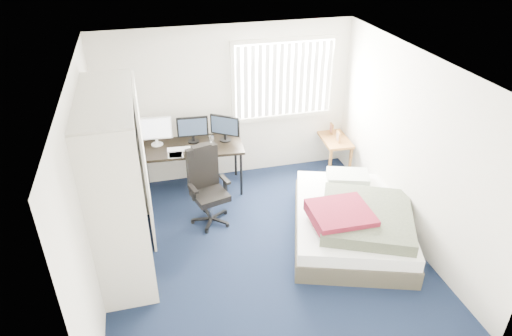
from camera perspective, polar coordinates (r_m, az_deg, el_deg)
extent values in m
plane|color=black|center=(6.19, 0.79, -10.10)|extent=(4.20, 4.20, 0.00)
plane|color=silver|center=(7.31, -3.50, 7.96)|extent=(4.00, 0.00, 4.00)
plane|color=silver|center=(3.90, 9.34, -15.19)|extent=(4.00, 0.00, 4.00)
plane|color=silver|center=(5.37, -20.19, -2.71)|extent=(0.00, 4.20, 4.20)
plane|color=silver|center=(6.25, 18.89, 2.26)|extent=(0.00, 4.20, 4.20)
plane|color=white|center=(4.96, 0.99, 12.55)|extent=(4.20, 4.20, 0.00)
cube|color=white|center=(7.38, 3.44, 11.08)|extent=(1.60, 0.02, 1.20)
cube|color=beige|center=(7.18, 3.67, 15.76)|extent=(1.72, 0.06, 0.06)
cube|color=beige|center=(7.59, 3.36, 6.50)|extent=(1.72, 0.06, 0.06)
cube|color=white|center=(7.33, 3.58, 10.93)|extent=(1.60, 0.04, 1.16)
cube|color=beige|center=(4.92, -16.80, -7.43)|extent=(0.60, 0.04, 2.20)
cube|color=beige|center=(6.46, -16.76, 2.08)|extent=(0.60, 0.04, 2.20)
cube|color=beige|center=(5.20, -18.55, 8.31)|extent=(0.60, 1.80, 0.04)
cube|color=beige|center=(5.34, -17.90, 4.53)|extent=(0.56, 1.74, 0.03)
cylinder|color=silver|center=(5.39, -17.70, 3.38)|extent=(0.03, 1.72, 0.03)
cube|color=#26262B|center=(5.51, -17.01, -1.25)|extent=(0.38, 1.10, 0.90)
cube|color=beige|center=(6.05, -13.77, 0.54)|extent=(0.03, 0.90, 2.20)
cube|color=white|center=(4.88, -18.25, 3.77)|extent=(0.38, 0.30, 0.24)
cube|color=gray|center=(5.34, -18.10, 5.96)|extent=(0.34, 0.28, 0.22)
cube|color=black|center=(7.10, -8.15, 2.63)|extent=(1.63, 0.85, 0.04)
cylinder|color=black|center=(7.04, -13.73, -1.88)|extent=(0.04, 0.04, 0.74)
cylinder|color=black|center=(7.58, -13.60, 0.56)|extent=(0.04, 0.04, 0.74)
cylinder|color=black|center=(7.07, -1.86, -0.80)|extent=(0.04, 0.04, 0.74)
cylinder|color=black|center=(7.60, -2.57, 1.55)|extent=(0.04, 0.04, 0.74)
cube|color=white|center=(7.09, -12.48, 4.88)|extent=(0.50, 0.07, 0.36)
cube|color=white|center=(7.09, -12.48, 4.88)|extent=(0.45, 0.04, 0.31)
cube|color=black|center=(7.09, -7.95, 5.14)|extent=(0.48, 0.06, 0.32)
cube|color=#1E2838|center=(7.09, -7.95, 5.14)|extent=(0.43, 0.04, 0.27)
cube|color=black|center=(7.08, -3.90, 5.34)|extent=(0.48, 0.06, 0.32)
cube|color=#1E2838|center=(7.08, -3.90, 5.34)|extent=(0.43, 0.04, 0.27)
cube|color=white|center=(6.99, -9.41, 2.34)|extent=(0.41, 0.17, 0.02)
cube|color=black|center=(6.99, -6.83, 2.59)|extent=(0.07, 0.10, 0.02)
cylinder|color=silver|center=(7.02, -5.60, 3.39)|extent=(0.08, 0.08, 0.16)
cube|color=white|center=(7.09, -8.16, 2.79)|extent=(0.32, 0.30, 0.00)
cube|color=black|center=(6.68, -5.60, -6.26)|extent=(0.66, 0.66, 0.11)
cylinder|color=silver|center=(6.57, -5.68, -4.93)|extent=(0.05, 0.05, 0.36)
cube|color=black|center=(6.45, -5.77, -3.42)|extent=(0.55, 0.55, 0.09)
cube|color=black|center=(6.43, -6.70, 0.15)|extent=(0.46, 0.20, 0.63)
cube|color=black|center=(6.30, -6.85, 2.28)|extent=(0.29, 0.17, 0.14)
cube|color=black|center=(6.28, -7.88, -2.57)|extent=(0.13, 0.26, 0.04)
cube|color=black|center=(6.44, -3.89, -1.44)|extent=(0.13, 0.26, 0.04)
cube|color=white|center=(7.48, -6.57, -0.48)|extent=(0.34, 0.31, 0.03)
cylinder|color=white|center=(7.49, -7.40, -1.50)|extent=(0.03, 0.03, 0.21)
cylinder|color=white|center=(7.62, -7.20, -0.90)|extent=(0.03, 0.03, 0.21)
cylinder|color=white|center=(7.46, -5.82, -1.56)|extent=(0.03, 0.03, 0.21)
cylinder|color=white|center=(7.59, -5.65, -0.96)|extent=(0.03, 0.03, 0.21)
cube|color=brown|center=(7.86, 9.69, 3.78)|extent=(0.48, 0.89, 0.04)
cube|color=brown|center=(7.61, 9.23, 0.39)|extent=(0.04, 0.04, 0.55)
cube|color=brown|center=(8.26, 7.47, 3.03)|extent=(0.04, 0.04, 0.55)
cube|color=brown|center=(7.73, 11.68, 0.63)|extent=(0.04, 0.04, 0.55)
cube|color=brown|center=(8.37, 9.76, 3.22)|extent=(0.04, 0.04, 0.55)
cube|color=brown|center=(7.65, 10.24, 3.88)|extent=(0.03, 0.14, 0.18)
cube|color=brown|center=(7.92, 9.44, 4.90)|extent=(0.03, 0.14, 0.18)
cube|color=#3D382C|center=(6.47, 11.66, -7.31)|extent=(2.08, 2.39, 0.26)
cube|color=white|center=(6.35, 11.85, -5.79)|extent=(2.02, 2.34, 0.18)
cube|color=beige|center=(6.86, 11.38, -1.19)|extent=(0.70, 0.57, 0.14)
cube|color=#383D2E|center=(6.08, 13.65, -5.97)|extent=(1.55, 1.60, 0.18)
cube|color=#560E21|center=(5.90, 10.51, -5.83)|extent=(0.76, 0.71, 0.16)
cube|color=#A58552|center=(5.77, -14.89, -12.99)|extent=(0.47, 0.40, 0.30)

